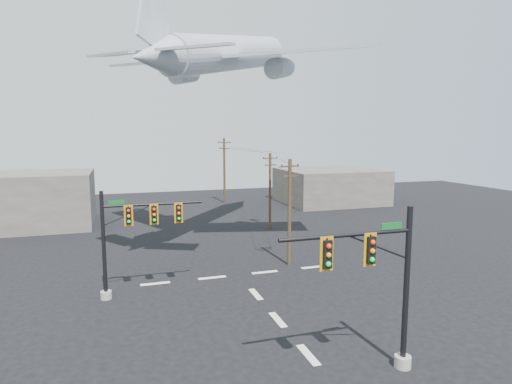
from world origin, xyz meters
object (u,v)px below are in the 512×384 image
object	(u,v)px
signal_mast_near	(382,287)
utility_pole_c	(224,169)
utility_pole_b	(270,189)
airliner	(230,54)
signal_mast_far	(130,237)
utility_pole_a	(289,210)

from	to	relation	value
signal_mast_near	utility_pole_c	distance (m)	47.06
utility_pole_b	airliner	bearing A→B (deg)	-142.21
airliner	signal_mast_far	bearing A→B (deg)	-179.21
signal_mast_far	airliner	size ratio (longest dim) A/B	0.28
signal_mast_near	utility_pole_a	distance (m)	15.54
utility_pole_c	airliner	world-z (taller)	airliner
signal_mast_far	airliner	xyz separation A→B (m)	(9.50, 11.23, 13.50)
signal_mast_near	signal_mast_far	distance (m)	15.85
utility_pole_a	airliner	world-z (taller)	airliner
utility_pole_b	utility_pole_c	bearing A→B (deg)	89.38
utility_pole_a	airliner	xyz separation A→B (m)	(-2.50, 8.23, 12.98)
airliner	utility_pole_b	bearing A→B (deg)	-8.91
signal_mast_near	utility_pole_c	xyz separation A→B (m)	(4.60, 46.81, 1.20)
utility_pole_a	utility_pole_c	bearing A→B (deg)	72.83
utility_pole_b	airliner	world-z (taller)	airliner
signal_mast_near	utility_pole_b	xyz separation A→B (m)	(5.15, 28.28, 0.45)
utility_pole_c	signal_mast_far	bearing A→B (deg)	-93.39
signal_mast_far	utility_pole_c	world-z (taller)	utility_pole_c
signal_mast_near	utility_pole_b	size ratio (longest dim) A/B	0.88
airliner	utility_pole_a	bearing A→B (deg)	-122.12
signal_mast_near	utility_pole_b	world-z (taller)	utility_pole_b
signal_mast_near	signal_mast_far	xyz separation A→B (m)	(-9.88, 12.39, 0.01)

